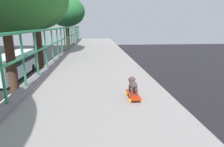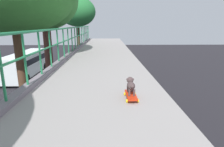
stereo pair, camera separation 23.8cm
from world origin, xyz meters
name	(u,v)px [view 1 (the left image)]	position (x,y,z in m)	size (l,w,h in m)	color
city_bus	(13,64)	(-9.00, 21.84, 1.71)	(2.52, 10.05, 2.99)	white
roadside_tree_far	(34,1)	(-2.51, 10.46, 7.84)	(4.16, 4.16, 9.81)	brown
roadside_tree_farthest	(66,12)	(-2.50, 23.72, 7.97)	(4.72, 4.72, 9.91)	#4A3223
toy_skateboard	(133,95)	(1.76, 1.13, 5.26)	(0.22, 0.51, 0.08)	red
small_dog	(133,84)	(1.76, 1.19, 5.44)	(0.14, 0.39, 0.27)	#4C3A3B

